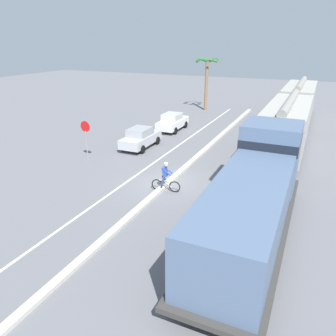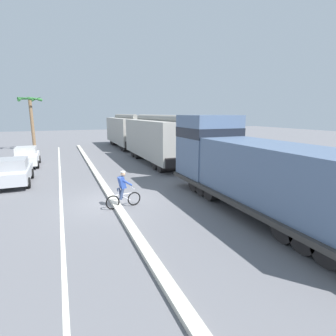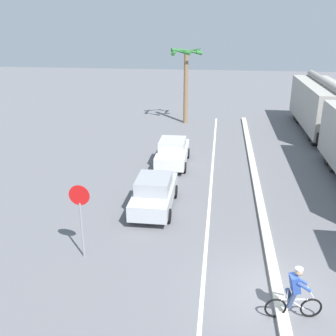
% 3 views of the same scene
% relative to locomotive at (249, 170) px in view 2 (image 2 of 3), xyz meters
% --- Properties ---
extents(ground_plane, '(120.00, 120.00, 0.00)m').
position_rel_locomotive_xyz_m(ground_plane, '(-5.61, 3.09, -1.80)').
color(ground_plane, slate).
extents(median_curb, '(0.36, 36.00, 0.16)m').
position_rel_locomotive_xyz_m(median_curb, '(-5.61, 9.09, -1.72)').
color(median_curb, beige).
rests_on(median_curb, ground).
extents(lane_stripe, '(0.14, 36.00, 0.01)m').
position_rel_locomotive_xyz_m(lane_stripe, '(-8.01, 9.09, -1.79)').
color(lane_stripe, silver).
rests_on(lane_stripe, ground).
extents(locomotive, '(3.10, 11.61, 4.20)m').
position_rel_locomotive_xyz_m(locomotive, '(0.00, 0.00, 0.00)').
color(locomotive, slate).
rests_on(locomotive, ground).
extents(hopper_car_lead, '(2.90, 10.60, 4.18)m').
position_rel_locomotive_xyz_m(hopper_car_lead, '(0.00, 12.16, 0.28)').
color(hopper_car_lead, '#A4A19A').
rests_on(hopper_car_lead, ground).
extents(hopper_car_middle, '(2.90, 10.60, 4.18)m').
position_rel_locomotive_xyz_m(hopper_car_middle, '(0.00, 23.76, 0.28)').
color(hopper_car_middle, '#A19E97').
rests_on(hopper_car_middle, ground).
extents(parked_car_silver, '(1.86, 4.21, 1.62)m').
position_rel_locomotive_xyz_m(parked_car_silver, '(-10.55, 8.71, -0.98)').
color(parked_car_silver, '#B7BABF').
rests_on(parked_car_silver, ground).
extents(parked_car_white, '(1.87, 4.22, 1.62)m').
position_rel_locomotive_xyz_m(parked_car_white, '(-10.43, 14.72, -0.98)').
color(parked_car_white, silver).
rests_on(parked_car_white, ground).
extents(cyclist, '(1.70, 0.52, 1.71)m').
position_rel_locomotive_xyz_m(cyclist, '(-5.33, 2.17, -0.98)').
color(cyclist, black).
rests_on(cyclist, ground).
extents(palm_tree_near, '(2.70, 2.79, 6.30)m').
position_rel_locomotive_xyz_m(palm_tree_near, '(-10.60, 25.16, 2.91)').
color(palm_tree_near, '#846647').
rests_on(palm_tree_near, ground).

